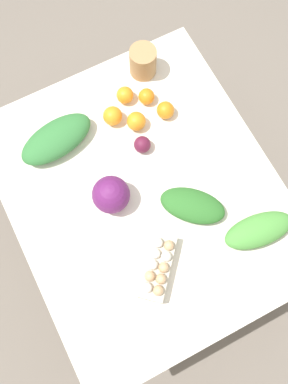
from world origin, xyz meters
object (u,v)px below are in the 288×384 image
greens_bunch_beet_tops (259,230)px  orange_3 (125,95)px  paper_bag (143,62)px  orange_0 (146,97)px  greens_bunch_chard (193,206)px  orange_4 (136,121)px  egg_carton (158,267)px  cabbage_purple (111,195)px  orange_1 (113,116)px  orange_2 (165,110)px  beet_root (142,145)px  greens_bunch_dandelion (56,139)px

greens_bunch_beet_tops → orange_3: bearing=-165.6°
paper_bag → greens_bunch_beet_tops: bearing=4.2°
orange_0 → orange_3: (-0.05, -0.08, 0.00)m
paper_bag → greens_bunch_chard: paper_bag is taller
orange_3 → orange_4: size_ratio=0.92×
egg_carton → orange_3: size_ratio=3.39×
greens_bunch_beet_tops → orange_3: (-0.74, -0.19, -0.00)m
cabbage_purple → orange_1: bearing=153.3°
paper_bag → orange_2: paper_bag is taller
orange_0 → greens_bunch_beet_tops: bearing=9.3°
cabbage_purple → beet_root: (-0.14, 0.20, -0.04)m
egg_carton → orange_4: egg_carton is taller
beet_root → orange_0: size_ratio=1.02×
greens_bunch_dandelion → orange_4: greens_bunch_dandelion is taller
cabbage_purple → paper_bag: (-0.46, 0.37, -0.01)m
orange_2 → orange_3: bearing=-139.9°
beet_root → greens_bunch_chard: bearing=10.0°
orange_0 → orange_1: (0.02, -0.16, 0.01)m
orange_1 → orange_3: bearing=126.0°
orange_2 → orange_4: 0.13m
egg_carton → orange_0: bearing=17.4°
beet_root → orange_1: (-0.16, -0.05, 0.01)m
paper_bag → orange_2: 0.23m
greens_bunch_chard → orange_0: size_ratio=3.75×
greens_bunch_chard → orange_2: 0.41m
greens_bunch_chard → orange_3: greens_bunch_chard is taller
orange_1 → orange_0: bearing=96.3°
greens_bunch_beet_tops → orange_0: (-0.69, -0.11, -0.01)m
greens_bunch_dandelion → greens_bunch_beet_tops: greens_bunch_dandelion is taller
greens_bunch_chard → greens_bunch_beet_tops: greens_bunch_beet_tops is taller
orange_3 → egg_carton: bearing=-16.9°
greens_bunch_beet_tops → orange_2: bearing=-173.0°
greens_bunch_beet_tops → orange_4: size_ratio=3.49×
cabbage_purple → orange_4: size_ratio=1.86×
orange_3 → greens_bunch_dandelion: bearing=-80.5°
orange_0 → paper_bag: bearing=158.6°
beet_root → orange_4: bearing=166.6°
greens_bunch_chard → orange_3: size_ratio=3.54×
orange_3 → orange_1: bearing=-54.0°
cabbage_purple → orange_2: cabbage_purple is taller
paper_bag → orange_0: bearing=-21.4°
greens_bunch_beet_tops → orange_3: size_ratio=3.80×
egg_carton → paper_bag: bearing=17.9°
greens_bunch_beet_tops → orange_2: greens_bunch_beet_tops is taller
beet_root → orange_2: orange_2 is taller
paper_bag → orange_2: (0.23, -0.01, -0.03)m
orange_1 → orange_4: 0.10m
egg_carton → orange_4: bearing=22.1°
greens_bunch_chard → beet_root: greens_bunch_chard is taller
cabbage_purple → egg_carton: (0.32, 0.03, -0.03)m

